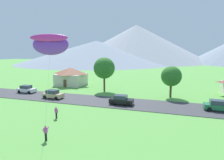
% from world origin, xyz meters
% --- Properties ---
extents(road_strip, '(160.00, 7.54, 0.08)m').
position_xyz_m(road_strip, '(0.00, 26.37, 0.04)').
color(road_strip, '#38383D').
rests_on(road_strip, ground).
extents(mountain_west_ridge, '(128.02, 128.02, 18.80)m').
position_xyz_m(mountain_west_ridge, '(-51.94, 140.45, 9.40)').
color(mountain_west_ridge, gray).
rests_on(mountain_west_ridge, ground).
extents(mountain_east_ridge, '(133.67, 133.67, 35.29)m').
position_xyz_m(mountain_east_ridge, '(-24.43, 175.49, 17.64)').
color(mountain_east_ridge, '#8E939E').
rests_on(mountain_east_ridge, ground).
extents(house_left_center, '(8.05, 6.94, 4.99)m').
position_xyz_m(house_left_center, '(-18.05, 40.09, 2.59)').
color(house_left_center, beige).
rests_on(house_left_center, ground).
extents(tree_near_left, '(5.04, 5.04, 8.13)m').
position_xyz_m(tree_near_left, '(-6.07, 34.90, 5.59)').
color(tree_near_left, '#4C3823').
rests_on(tree_near_left, ground).
extents(tree_left_of_center, '(4.13, 4.13, 6.51)m').
position_xyz_m(tree_left_of_center, '(9.01, 33.56, 4.43)').
color(tree_left_of_center, '#4C3823').
rests_on(tree_left_of_center, ground).
extents(parked_car_tan_west_end, '(4.27, 2.22, 1.68)m').
position_xyz_m(parked_car_tan_west_end, '(-13.66, 25.36, 0.87)').
color(parked_car_tan_west_end, tan).
rests_on(parked_car_tan_west_end, road_strip).
extents(parked_car_white_mid_west, '(4.25, 2.17, 1.68)m').
position_xyz_m(parked_car_white_mid_west, '(-22.60, 27.93, 0.87)').
color(parked_car_white_mid_west, white).
rests_on(parked_car_white_mid_west, road_strip).
extents(parked_car_green_mid_east, '(4.24, 2.16, 1.68)m').
position_xyz_m(parked_car_green_mid_east, '(16.28, 26.57, 0.87)').
color(parked_car_green_mid_east, '#237042').
rests_on(parked_car_green_mid_east, road_strip).
extents(parked_car_black_east_end, '(4.20, 2.08, 1.68)m').
position_xyz_m(parked_car_black_east_end, '(0.66, 25.23, 0.87)').
color(parked_car_black_east_end, black).
rests_on(parked_car_black_east_end, road_strip).
extents(kite_flyer_with_kite, '(4.22, 3.59, 11.39)m').
position_xyz_m(kite_flyer_with_kite, '(-3.69, 11.64, 10.11)').
color(kite_flyer_with_kite, black).
rests_on(kite_flyer_with_kite, ground).
extents(watcher_person, '(0.56, 0.24, 1.68)m').
position_xyz_m(watcher_person, '(-6.34, 15.82, 0.88)').
color(watcher_person, black).
rests_on(watcher_person, ground).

